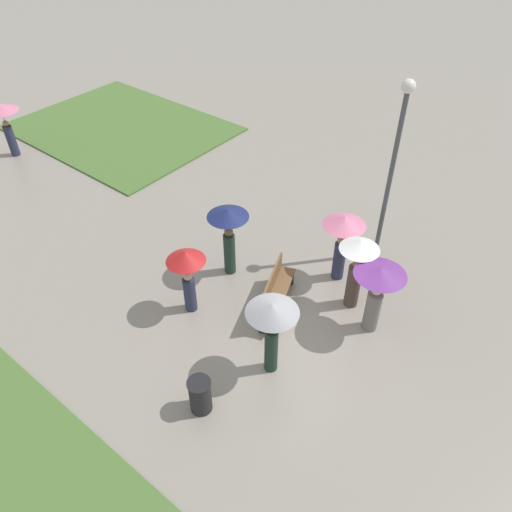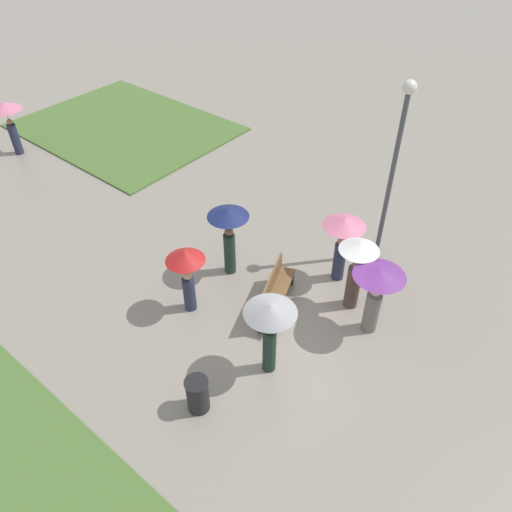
{
  "view_description": "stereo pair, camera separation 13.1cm",
  "coord_description": "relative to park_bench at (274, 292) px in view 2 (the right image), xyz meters",
  "views": [
    {
      "loc": [
        -6.43,
        -4.13,
        8.82
      ],
      "look_at": [
        1.04,
        1.8,
        0.74
      ],
      "focal_mm": 35.0,
      "sensor_mm": 36.0,
      "label": 1
    },
    {
      "loc": [
        -6.35,
        -4.23,
        8.82
      ],
      "look_at": [
        1.04,
        1.8,
        0.74
      ],
      "focal_mm": 35.0,
      "sensor_mm": 36.0,
      "label": 2
    }
  ],
  "objects": [
    {
      "name": "lamp_post",
      "position": [
        3.31,
        -0.98,
        2.6
      ],
      "size": [
        0.32,
        0.32,
        4.86
      ],
      "color": "#474C51",
      "rests_on": "ground_plane"
    },
    {
      "name": "crowd_person_white",
      "position": [
        1.24,
        -1.41,
        0.89
      ],
      "size": [
        0.93,
        0.93,
        1.98
      ],
      "rotation": [
        0.0,
        0.0,
        2.66
      ],
      "color": "#47382D",
      "rests_on": "ground_plane"
    },
    {
      "name": "park_bench",
      "position": [
        0.0,
        0.0,
        0.0
      ],
      "size": [
        2.0,
        1.11,
        0.9
      ],
      "rotation": [
        0.0,
        0.0,
        0.37
      ],
      "color": "brown",
      "rests_on": "ground_plane"
    },
    {
      "name": "lone_walker_far_path",
      "position": [
        0.27,
        11.81,
        1.02
      ],
      "size": [
        1.14,
        1.14,
        1.91
      ],
      "rotation": [
        0.0,
        0.0,
        2.38
      ],
      "color": "#282D47",
      "rests_on": "ground_plane"
    },
    {
      "name": "crowd_person_purple",
      "position": [
        0.84,
        -2.14,
        0.84
      ],
      "size": [
        1.15,
        1.15,
        1.84
      ],
      "rotation": [
        0.0,
        0.0,
        2.98
      ],
      "color": "slate",
      "rests_on": "ground_plane"
    },
    {
      "name": "crowd_person_red",
      "position": [
        -1.3,
        1.53,
        0.85
      ],
      "size": [
        0.91,
        0.91,
        1.79
      ],
      "rotation": [
        0.0,
        0.0,
        3.69
      ],
      "color": "#282D47",
      "rests_on": "ground_plane"
    },
    {
      "name": "crowd_person_grey",
      "position": [
        -1.52,
        -1.04,
        1.0
      ],
      "size": [
        1.08,
        1.08,
        1.94
      ],
      "rotation": [
        0.0,
        0.0,
        1.54
      ],
      "color": "#1E3328",
      "rests_on": "ground_plane"
    },
    {
      "name": "crowd_person_navy",
      "position": [
        0.31,
        1.68,
        0.97
      ],
      "size": [
        1.04,
        1.04,
        1.97
      ],
      "rotation": [
        0.0,
        0.0,
        4.14
      ],
      "color": "#1E3328",
      "rests_on": "ground_plane"
    },
    {
      "name": "trash_bin",
      "position": [
        -3.17,
        -0.55,
        -0.06
      ],
      "size": [
        0.48,
        0.48,
        0.83
      ],
      "color": "#232326",
      "rests_on": "ground_plane"
    },
    {
      "name": "ground_plane",
      "position": [
        -0.51,
        -0.81,
        -0.48
      ],
      "size": [
        90.0,
        90.0,
        0.0
      ],
      "primitive_type": "plane",
      "color": "gray"
    },
    {
      "name": "crowd_person_pink",
      "position": [
        1.88,
        -0.64,
        0.96
      ],
      "size": [
        1.06,
        1.06,
        1.91
      ],
      "rotation": [
        0.0,
        0.0,
        6.11
      ],
      "color": "#282D47",
      "rests_on": "ground_plane"
    },
    {
      "name": "lawn_patch_far",
      "position": [
        3.99,
        10.45,
        -0.45
      ],
      "size": [
        6.03,
        7.88,
        0.06
      ],
      "color": "#4C7033",
      "rests_on": "ground_plane"
    }
  ]
}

